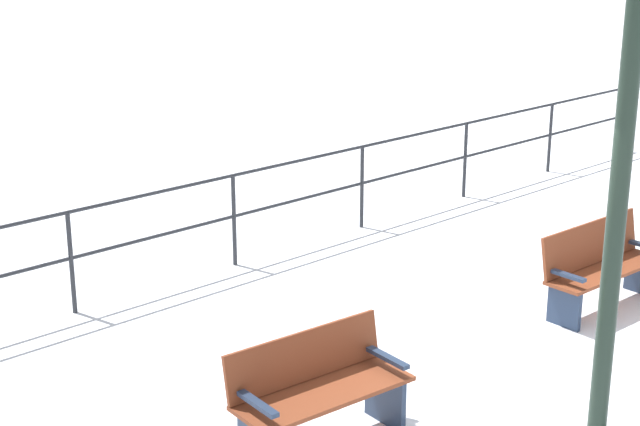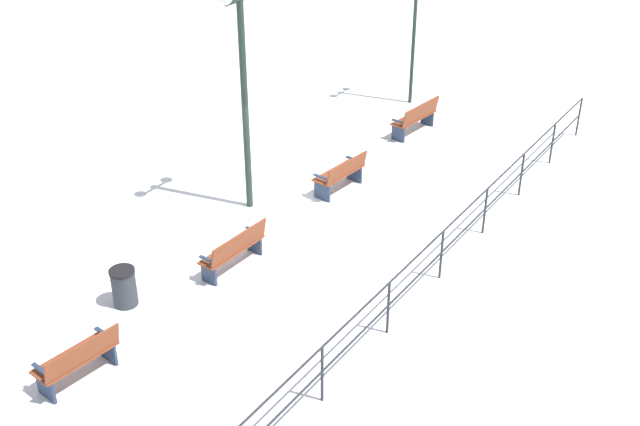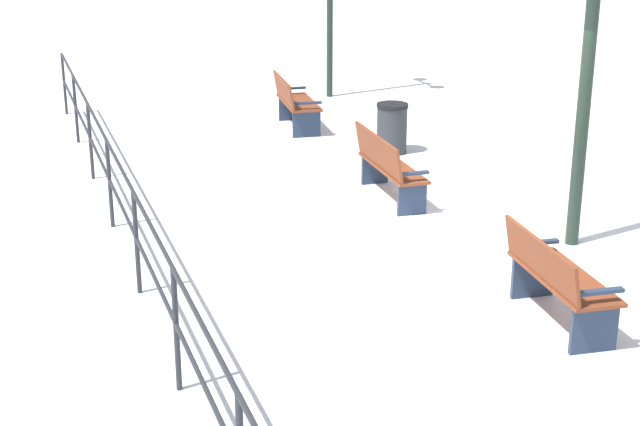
# 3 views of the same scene
# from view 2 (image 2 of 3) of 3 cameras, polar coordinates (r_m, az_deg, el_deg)

# --- Properties ---
(ground_plane) EXTENTS (80.00, 80.00, 0.00)m
(ground_plane) POSITION_cam_2_polar(r_m,az_deg,el_deg) (17.72, -2.35, -0.84)
(ground_plane) COLOR white
(ground_plane) RESTS_ON ground
(bench_nearest) EXTENTS (0.68, 1.70, 0.94)m
(bench_nearest) POSITION_cam_2_polar(r_m,az_deg,el_deg) (22.18, 6.99, 6.92)
(bench_nearest) COLOR brown
(bench_nearest) RESTS_ON ground
(bench_second) EXTENTS (0.69, 1.51, 0.89)m
(bench_second) POSITION_cam_2_polar(r_m,az_deg,el_deg) (18.91, 1.54, 2.87)
(bench_second) COLOR brown
(bench_second) RESTS_ON ground
(bench_third) EXTENTS (0.54, 1.61, 0.90)m
(bench_third) POSITION_cam_2_polar(r_m,az_deg,el_deg) (16.03, -6.21, -2.61)
(bench_third) COLOR brown
(bench_third) RESTS_ON ground
(bench_fourth) EXTENTS (0.72, 1.47, 0.89)m
(bench_fourth) POSITION_cam_2_polar(r_m,az_deg,el_deg) (13.80, -17.15, -10.10)
(bench_fourth) COLOR brown
(bench_fourth) RESTS_ON ground
(lamppost_near) EXTENTS (0.23, 0.99, 4.49)m
(lamppost_near) POSITION_cam_2_polar(r_m,az_deg,el_deg) (23.62, 6.96, 14.77)
(lamppost_near) COLOR #1E2D23
(lamppost_near) RESTS_ON ground
(lamppost_middle) EXTENTS (0.30, 1.20, 5.12)m
(lamppost_middle) POSITION_cam_2_polar(r_m,az_deg,el_deg) (17.16, -5.61, 10.47)
(lamppost_middle) COLOR #1E2D23
(lamppost_middle) RESTS_ON ground
(waterfront_railing) EXTENTS (0.05, 17.07, 1.12)m
(waterfront_railing) POSITION_cam_2_polar(r_m,az_deg,el_deg) (15.69, 8.86, -2.37)
(waterfront_railing) COLOR #26282D
(waterfront_railing) RESTS_ON ground
(trash_bin) EXTENTS (0.49, 0.49, 0.78)m
(trash_bin) POSITION_cam_2_polar(r_m,az_deg,el_deg) (15.42, -14.04, -5.23)
(trash_bin) COLOR #2D3338
(trash_bin) RESTS_ON ground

